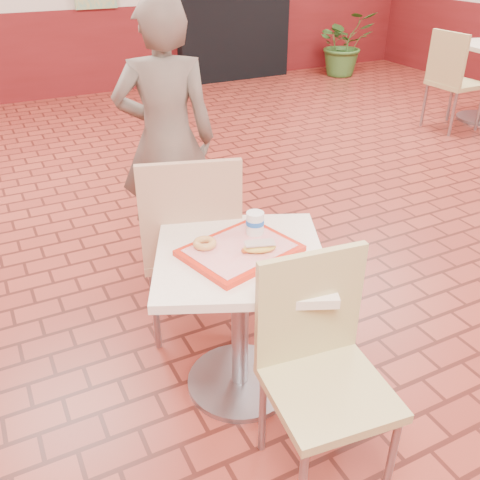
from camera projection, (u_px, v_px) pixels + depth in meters
name	position (u px, v px, depth m)	size (l,w,h in m)	color
room_shell	(457.00, 1.00, 2.56)	(8.01, 10.01, 3.01)	maroon
wainscot_band	(422.00, 191.00, 3.06)	(8.00, 10.00, 1.00)	#571012
main_table	(240.00, 300.00, 2.20)	(0.66, 0.66, 0.69)	beige
chair_main_front	(321.00, 362.00, 1.86)	(0.44, 0.44, 0.87)	tan
chair_main_back	(190.00, 238.00, 2.51)	(0.56, 0.56, 0.97)	tan
customer	(167.00, 141.00, 3.01)	(0.56, 0.37, 1.54)	#62554C
serving_tray	(240.00, 251.00, 2.08)	(0.41, 0.32, 0.03)	red
ring_donut	(205.00, 243.00, 2.08)	(0.09, 0.09, 0.03)	#C68A48
long_john_donut	(259.00, 247.00, 2.04)	(0.14, 0.10, 0.04)	gold
paper_cup	(255.00, 223.00, 2.16)	(0.07, 0.07, 0.09)	silver
chair_second_left	(452.00, 76.00, 5.34)	(0.46, 0.46, 0.97)	tan
potted_plant	(344.00, 43.00, 7.54)	(0.79, 0.68, 0.87)	#325B24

